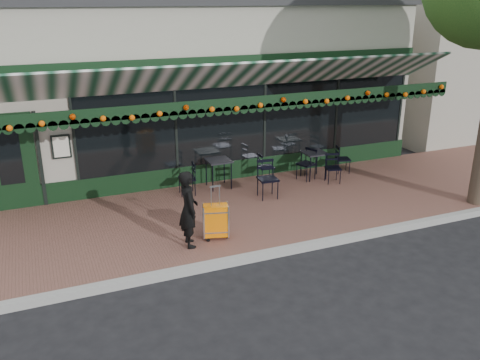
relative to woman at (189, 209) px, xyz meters
name	(u,v)px	position (x,y,z in m)	size (l,w,h in m)	color
ground	(284,252)	(1.69, -0.72, -0.91)	(80.00, 80.00, 0.00)	black
sidewalk	(244,211)	(1.69, 1.28, -0.83)	(18.00, 4.00, 0.15)	brown
curb	(286,250)	(1.69, -0.80, -0.83)	(18.00, 0.16, 0.15)	#9E9E99
restaurant_building	(173,79)	(1.69, 7.11, 1.36)	(12.00, 9.60, 4.50)	#A09A8A
neighbor_building_right	(480,57)	(14.69, 7.28, 1.49)	(12.00, 8.00, 4.80)	#A59F91
woman	(189,209)	(0.00, 0.00, 0.00)	(0.55, 0.36, 1.51)	black
suitcase	(216,221)	(0.58, 0.09, -0.39)	(0.54, 0.39, 1.10)	orange
cafe_table_a	(314,155)	(4.20, 2.49, -0.11)	(0.58, 0.58, 0.72)	black
cafe_table_b	(218,162)	(1.63, 2.80, -0.10)	(0.59, 0.59, 0.73)	black
chair_a_left	(306,164)	(3.95, 2.46, -0.34)	(0.42, 0.42, 0.84)	black
chair_a_right	(343,159)	(5.16, 2.58, -0.38)	(0.38, 0.38, 0.75)	black
chair_a_front	(333,168)	(4.48, 1.99, -0.38)	(0.38, 0.38, 0.76)	black
chair_b_left	(187,179)	(0.75, 2.62, -0.36)	(0.40, 0.40, 0.79)	black
chair_b_right	(266,167)	(2.91, 2.71, -0.37)	(0.39, 0.39, 0.77)	black
chair_b_front	(268,179)	(2.47, 1.68, -0.30)	(0.46, 0.46, 0.92)	black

